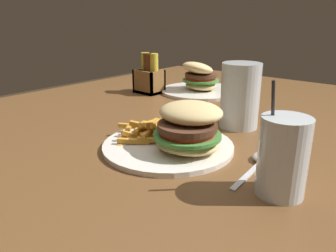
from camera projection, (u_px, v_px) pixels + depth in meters
dining_table at (193, 160)px, 0.88m from camera, size 1.24×1.41×0.77m
meal_plate_near at (178, 134)px, 0.64m from camera, size 0.26×0.26×0.10m
beer_glass at (240, 96)px, 0.77m from camera, size 0.09×0.09×0.15m
juice_glass at (283, 159)px, 0.48m from camera, size 0.07×0.07×0.17m
spoon at (263, 159)px, 0.60m from camera, size 0.05×0.16×0.01m
meal_plate_far at (200, 82)px, 1.13m from camera, size 0.27×0.27×0.11m
condiment_caddy at (149, 77)px, 1.12m from camera, size 0.09×0.07×0.13m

